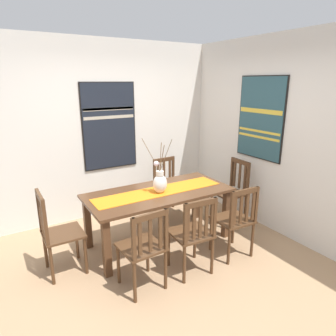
{
  "coord_description": "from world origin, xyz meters",
  "views": [
    {
      "loc": [
        -1.55,
        -2.62,
        2.09
      ],
      "look_at": [
        0.34,
        0.51,
        1.03
      ],
      "focal_mm": 31.99,
      "sensor_mm": 36.0,
      "label": 1
    }
  ],
  "objects": [
    {
      "name": "painting_on_side_wall",
      "position": [
        1.79,
        0.37,
        1.58
      ],
      "size": [
        0.05,
        0.82,
        1.17
      ],
      "color": "black"
    },
    {
      "name": "centerpiece_vase",
      "position": [
        0.2,
        0.49,
        0.87
      ],
      "size": [
        0.31,
        0.27,
        0.72
      ],
      "color": "silver",
      "rests_on": "dining_table"
    },
    {
      "name": "ground_plane",
      "position": [
        0.0,
        0.0,
        -0.01
      ],
      "size": [
        6.4,
        6.4,
        0.03
      ],
      "primitive_type": "cube",
      "color": "#A37F5B"
    },
    {
      "name": "chair_1",
      "position": [
        -1.07,
        0.53,
        0.51
      ],
      "size": [
        0.42,
        0.42,
        0.98
      ],
      "color": "#4C301C",
      "rests_on": "ground_plane"
    },
    {
      "name": "chair_4",
      "position": [
        1.48,
        0.52,
        0.5
      ],
      "size": [
        0.44,
        0.44,
        0.96
      ],
      "color": "#4C301C",
      "rests_on": "ground_plane"
    },
    {
      "name": "table_runner",
      "position": [
        0.22,
        0.54,
        0.72
      ],
      "size": [
        1.72,
        0.36,
        0.01
      ],
      "primitive_type": "cube",
      "color": "orange",
      "rests_on": "dining_table"
    },
    {
      "name": "chair_0",
      "position": [
        0.2,
        -0.25,
        0.5
      ],
      "size": [
        0.45,
        0.45,
        0.93
      ],
      "color": "#4C301C",
      "rests_on": "ground_plane"
    },
    {
      "name": "chair_3",
      "position": [
        0.82,
        1.29,
        0.48
      ],
      "size": [
        0.44,
        0.44,
        0.9
      ],
      "color": "#4C301C",
      "rests_on": "ground_plane"
    },
    {
      "name": "chair_2",
      "position": [
        -0.39,
        -0.21,
        0.48
      ],
      "size": [
        0.44,
        0.44,
        0.91
      ],
      "color": "#4C301C",
      "rests_on": "ground_plane"
    },
    {
      "name": "dining_table",
      "position": [
        0.22,
        0.54,
        0.62
      ],
      "size": [
        1.87,
        0.86,
        0.72
      ],
      "color": "#51331E",
      "rests_on": "ground_plane"
    },
    {
      "name": "chair_5",
      "position": [
        0.84,
        -0.22,
        0.49
      ],
      "size": [
        0.44,
        0.44,
        0.92
      ],
      "color": "#4C301C",
      "rests_on": "ground_plane"
    },
    {
      "name": "wall_side",
      "position": [
        1.86,
        0.0,
        1.35
      ],
      "size": [
        0.12,
        6.4,
        2.7
      ],
      "primitive_type": "cube",
      "color": "silver",
      "rests_on": "ground_plane"
    },
    {
      "name": "painting_on_back_wall",
      "position": [
        0.05,
        1.79,
        1.42
      ],
      "size": [
        0.86,
        0.05,
        1.32
      ],
      "color": "black"
    },
    {
      "name": "wall_back",
      "position": [
        0.0,
        1.86,
        1.35
      ],
      "size": [
        6.4,
        0.12,
        2.7
      ],
      "primitive_type": "cube",
      "color": "silver",
      "rests_on": "ground_plane"
    }
  ]
}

